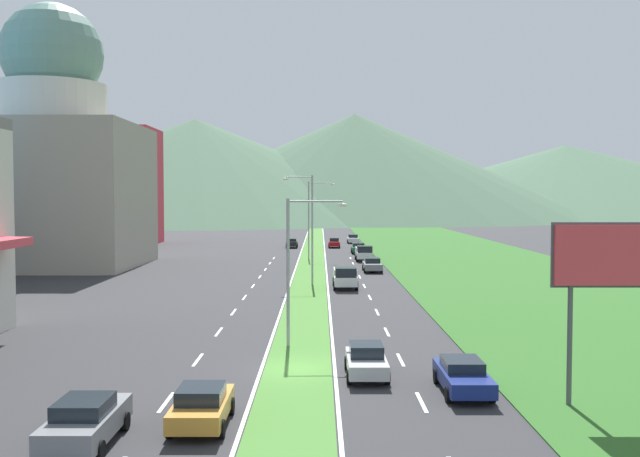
# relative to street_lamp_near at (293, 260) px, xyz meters

# --- Properties ---
(ground_plane) EXTENTS (600.00, 600.00, 0.00)m
(ground_plane) POSITION_rel_street_lamp_near_xyz_m (0.27, -5.12, -4.77)
(ground_plane) COLOR #2D2D30
(grass_median) EXTENTS (3.20, 240.00, 0.06)m
(grass_median) POSITION_rel_street_lamp_near_xyz_m (0.27, 54.88, -4.74)
(grass_median) COLOR #477F33
(grass_median) RESTS_ON ground_plane
(grass_verge_right) EXTENTS (24.00, 240.00, 0.06)m
(grass_verge_right) POSITION_rel_street_lamp_near_xyz_m (20.87, 54.88, -4.74)
(grass_verge_right) COLOR #2D6023
(grass_verge_right) RESTS_ON ground_plane
(lane_dash_left_2) EXTENTS (0.16, 2.80, 0.01)m
(lane_dash_left_2) POSITION_rel_street_lamp_near_xyz_m (-4.83, -10.41, -4.76)
(lane_dash_left_2) COLOR silver
(lane_dash_left_2) RESTS_ON ground_plane
(lane_dash_left_3) EXTENTS (0.16, 2.80, 0.01)m
(lane_dash_left_3) POSITION_rel_street_lamp_near_xyz_m (-4.83, -3.05, -4.76)
(lane_dash_left_3) COLOR silver
(lane_dash_left_3) RESTS_ON ground_plane
(lane_dash_left_4) EXTENTS (0.16, 2.80, 0.01)m
(lane_dash_left_4) POSITION_rel_street_lamp_near_xyz_m (-4.83, 4.30, -4.76)
(lane_dash_left_4) COLOR silver
(lane_dash_left_4) RESTS_ON ground_plane
(lane_dash_left_5) EXTENTS (0.16, 2.80, 0.01)m
(lane_dash_left_5) POSITION_rel_street_lamp_near_xyz_m (-4.83, 11.66, -4.76)
(lane_dash_left_5) COLOR silver
(lane_dash_left_5) RESTS_ON ground_plane
(lane_dash_left_6) EXTENTS (0.16, 2.80, 0.01)m
(lane_dash_left_6) POSITION_rel_street_lamp_near_xyz_m (-4.83, 19.02, -4.76)
(lane_dash_left_6) COLOR silver
(lane_dash_left_6) RESTS_ON ground_plane
(lane_dash_left_7) EXTENTS (0.16, 2.80, 0.01)m
(lane_dash_left_7) POSITION_rel_street_lamp_near_xyz_m (-4.83, 26.37, -4.76)
(lane_dash_left_7) COLOR silver
(lane_dash_left_7) RESTS_ON ground_plane
(lane_dash_left_8) EXTENTS (0.16, 2.80, 0.01)m
(lane_dash_left_8) POSITION_rel_street_lamp_near_xyz_m (-4.83, 33.73, -4.76)
(lane_dash_left_8) COLOR silver
(lane_dash_left_8) RESTS_ON ground_plane
(lane_dash_left_9) EXTENTS (0.16, 2.80, 0.01)m
(lane_dash_left_9) POSITION_rel_street_lamp_near_xyz_m (-4.83, 41.08, -4.76)
(lane_dash_left_9) COLOR silver
(lane_dash_left_9) RESTS_ON ground_plane
(lane_dash_left_10) EXTENTS (0.16, 2.80, 0.01)m
(lane_dash_left_10) POSITION_rel_street_lamp_near_xyz_m (-4.83, 48.44, -4.76)
(lane_dash_left_10) COLOR silver
(lane_dash_left_10) RESTS_ON ground_plane
(lane_dash_left_11) EXTENTS (0.16, 2.80, 0.01)m
(lane_dash_left_11) POSITION_rel_street_lamp_near_xyz_m (-4.83, 55.80, -4.76)
(lane_dash_left_11) COLOR silver
(lane_dash_left_11) RESTS_ON ground_plane
(lane_dash_right_2) EXTENTS (0.16, 2.80, 0.01)m
(lane_dash_right_2) POSITION_rel_street_lamp_near_xyz_m (5.37, -10.41, -4.76)
(lane_dash_right_2) COLOR silver
(lane_dash_right_2) RESTS_ON ground_plane
(lane_dash_right_3) EXTENTS (0.16, 2.80, 0.01)m
(lane_dash_right_3) POSITION_rel_street_lamp_near_xyz_m (5.37, -3.05, -4.76)
(lane_dash_right_3) COLOR silver
(lane_dash_right_3) RESTS_ON ground_plane
(lane_dash_right_4) EXTENTS (0.16, 2.80, 0.01)m
(lane_dash_right_4) POSITION_rel_street_lamp_near_xyz_m (5.37, 4.30, -4.76)
(lane_dash_right_4) COLOR silver
(lane_dash_right_4) RESTS_ON ground_plane
(lane_dash_right_5) EXTENTS (0.16, 2.80, 0.01)m
(lane_dash_right_5) POSITION_rel_street_lamp_near_xyz_m (5.37, 11.66, -4.76)
(lane_dash_right_5) COLOR silver
(lane_dash_right_5) RESTS_ON ground_plane
(lane_dash_right_6) EXTENTS (0.16, 2.80, 0.01)m
(lane_dash_right_6) POSITION_rel_street_lamp_near_xyz_m (5.37, 19.02, -4.76)
(lane_dash_right_6) COLOR silver
(lane_dash_right_6) RESTS_ON ground_plane
(lane_dash_right_7) EXTENTS (0.16, 2.80, 0.01)m
(lane_dash_right_7) POSITION_rel_street_lamp_near_xyz_m (5.37, 26.37, -4.76)
(lane_dash_right_7) COLOR silver
(lane_dash_right_7) RESTS_ON ground_plane
(lane_dash_right_8) EXTENTS (0.16, 2.80, 0.01)m
(lane_dash_right_8) POSITION_rel_street_lamp_near_xyz_m (5.37, 33.73, -4.76)
(lane_dash_right_8) COLOR silver
(lane_dash_right_8) RESTS_ON ground_plane
(lane_dash_right_9) EXTENTS (0.16, 2.80, 0.01)m
(lane_dash_right_9) POSITION_rel_street_lamp_near_xyz_m (5.37, 41.08, -4.76)
(lane_dash_right_9) COLOR silver
(lane_dash_right_9) RESTS_ON ground_plane
(lane_dash_right_10) EXTENTS (0.16, 2.80, 0.01)m
(lane_dash_right_10) POSITION_rel_street_lamp_near_xyz_m (5.37, 48.44, -4.76)
(lane_dash_right_10) COLOR silver
(lane_dash_right_10) RESTS_ON ground_plane
(lane_dash_right_11) EXTENTS (0.16, 2.80, 0.01)m
(lane_dash_right_11) POSITION_rel_street_lamp_near_xyz_m (5.37, 55.80, -4.76)
(lane_dash_right_11) COLOR silver
(lane_dash_right_11) RESTS_ON ground_plane
(edge_line_median_left) EXTENTS (0.16, 240.00, 0.01)m
(edge_line_median_left) POSITION_rel_street_lamp_near_xyz_m (-1.48, 54.88, -4.76)
(edge_line_median_left) COLOR silver
(edge_line_median_left) RESTS_ON ground_plane
(edge_line_median_right) EXTENTS (0.16, 240.00, 0.01)m
(edge_line_median_right) POSITION_rel_street_lamp_near_xyz_m (2.02, 54.88, -4.76)
(edge_line_median_right) COLOR silver
(edge_line_median_right) RESTS_ON ground_plane
(domed_building) EXTENTS (19.68, 19.68, 30.56)m
(domed_building) POSITION_rel_street_lamp_near_xyz_m (-29.81, 44.84, 7.35)
(domed_building) COLOR #9E9384
(domed_building) RESTS_ON ground_plane
(midrise_colored) EXTENTS (12.97, 12.97, 19.93)m
(midrise_colored) POSITION_rel_street_lamp_near_xyz_m (-33.56, 84.23, 5.20)
(midrise_colored) COLOR #D83847
(midrise_colored) RESTS_ON ground_plane
(hill_far_left) EXTENTS (189.96, 189.96, 36.73)m
(hill_far_left) POSITION_rel_street_lamp_near_xyz_m (-44.64, 224.63, 13.60)
(hill_far_left) COLOR #47664C
(hill_far_left) RESTS_ON ground_plane
(hill_far_center) EXTENTS (181.19, 181.19, 39.89)m
(hill_far_center) POSITION_rel_street_lamp_near_xyz_m (14.64, 236.26, 15.18)
(hill_far_center) COLOR #47664C
(hill_far_center) RESTS_ON ground_plane
(hill_far_right) EXTENTS (224.70, 224.70, 31.27)m
(hill_far_right) POSITION_rel_street_lamp_near_xyz_m (111.99, 282.86, 10.87)
(hill_far_right) COLOR #47664C
(hill_far_right) RESTS_ON ground_plane
(street_lamp_near) EXTENTS (3.33, 0.30, 8.10)m
(street_lamp_near) POSITION_rel_street_lamp_near_xyz_m (0.00, 0.00, 0.00)
(street_lamp_near) COLOR #99999E
(street_lamp_near) RESTS_ON ground_plane
(street_lamp_mid) EXTENTS (2.81, 0.34, 10.16)m
(street_lamp_mid) POSITION_rel_street_lamp_near_xyz_m (0.32, 27.23, 1.01)
(street_lamp_mid) COLOR #99999E
(street_lamp_mid) RESTS_ON ground_plane
(street_lamp_far) EXTENTS (3.53, 0.54, 10.14)m
(street_lamp_far) POSITION_rel_street_lamp_near_xyz_m (0.21, 54.46, 1.08)
(street_lamp_far) COLOR #99999E
(street_lamp_far) RESTS_ON ground_plane
(billboard_roadside) EXTENTS (4.71, 0.28, 7.22)m
(billboard_roadside) POSITION_rel_street_lamp_near_xyz_m (12.65, -10.97, 0.73)
(billboard_roadside) COLOR #4C4C51
(billboard_roadside) RESTS_ON ground_plane
(car_0) EXTENTS (1.85, 4.12, 1.49)m
(car_0) POSITION_rel_street_lamp_near_xyz_m (-3.18, 74.76, -4.00)
(car_0) COLOR black
(car_0) RESTS_ON ground_plane
(car_1) EXTENTS (1.89, 4.24, 1.48)m
(car_1) POSITION_rel_street_lamp_near_xyz_m (3.43, -6.35, -4.02)
(car_1) COLOR #B2B2B7
(car_1) RESTS_ON ground_plane
(car_2) EXTENTS (2.03, 4.20, 1.52)m
(car_2) POSITION_rel_street_lamp_near_xyz_m (7.11, 86.00, -4.00)
(car_2) COLOR silver
(car_2) RESTS_ON ground_plane
(car_3) EXTENTS (1.98, 4.26, 1.47)m
(car_3) POSITION_rel_street_lamp_near_xyz_m (-2.92, -13.34, -4.02)
(car_3) COLOR #C6842D
(car_3) RESTS_ON ground_plane
(car_4) EXTENTS (2.01, 4.65, 1.59)m
(car_4) POSITION_rel_street_lamp_near_xyz_m (-6.43, -15.29, -3.96)
(car_4) COLOR slate
(car_4) RESTS_ON ground_plane
(car_5) EXTENTS (2.04, 4.58, 1.51)m
(car_5) POSITION_rel_street_lamp_near_xyz_m (6.83, 63.57, -4.00)
(car_5) COLOR #0C5128
(car_5) RESTS_ON ground_plane
(car_6) EXTENTS (1.87, 4.18, 1.55)m
(car_6) POSITION_rel_street_lamp_near_xyz_m (3.58, 75.28, -3.99)
(car_6) COLOR maroon
(car_6) RESTS_ON ground_plane
(car_7) EXTENTS (2.03, 4.78, 1.51)m
(car_7) POSITION_rel_street_lamp_near_xyz_m (7.02, 38.82, -4.00)
(car_7) COLOR slate
(car_7) RESTS_ON ground_plane
(car_8) EXTENTS (1.97, 4.66, 1.38)m
(car_8) POSITION_rel_street_lamp_near_xyz_m (7.30, -8.97, -4.05)
(car_8) COLOR navy
(car_8) RESTS_ON ground_plane
(pickup_truck_0) EXTENTS (2.18, 5.40, 2.00)m
(pickup_truck_0) POSITION_rel_street_lamp_near_xyz_m (3.57, 24.72, -3.78)
(pickup_truck_0) COLOR silver
(pickup_truck_0) RESTS_ON ground_plane
(pickup_truck_1) EXTENTS (2.18, 5.40, 2.00)m
(pickup_truck_1) POSITION_rel_street_lamp_near_xyz_m (6.92, 51.78, -3.78)
(pickup_truck_1) COLOR silver
(pickup_truck_1) RESTS_ON ground_plane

